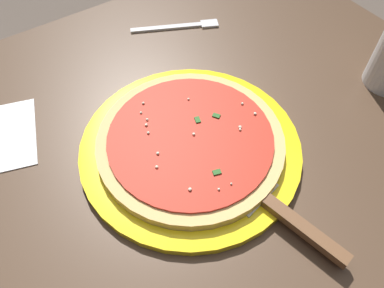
{
  "coord_description": "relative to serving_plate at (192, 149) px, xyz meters",
  "views": [
    {
      "loc": [
        -0.25,
        -0.29,
        1.25
      ],
      "look_at": [
        -0.06,
        -0.0,
        0.79
      ],
      "focal_mm": 34.59,
      "sensor_mm": 36.0,
      "label": 1
    }
  ],
  "objects": [
    {
      "name": "pizza",
      "position": [
        0.0,
        0.0,
        0.02
      ],
      "size": [
        0.29,
        0.29,
        0.02
      ],
      "color": "#DBB26B",
      "rests_on": "serving_plate"
    },
    {
      "name": "serving_plate",
      "position": [
        0.0,
        0.0,
        0.0
      ],
      "size": [
        0.35,
        0.35,
        0.01
      ],
      "primitive_type": "cylinder",
      "color": "yellow",
      "rests_on": "restaurant_table"
    },
    {
      "name": "fork",
      "position": [
        0.16,
        0.28,
        -0.0
      ],
      "size": [
        0.18,
        0.1,
        0.0
      ],
      "color": "silver",
      "rests_on": "restaurant_table"
    },
    {
      "name": "ground_plane",
      "position": [
        0.06,
        0.0,
        -0.78
      ],
      "size": [
        5.0,
        5.0,
        0.0
      ],
      "primitive_type": "plane",
      "color": "brown"
    },
    {
      "name": "restaurant_table",
      "position": [
        0.06,
        0.0,
        -0.15
      ],
      "size": [
        0.97,
        0.9,
        0.77
      ],
      "color": "black",
      "rests_on": "ground_plane"
    },
    {
      "name": "pizza_server",
      "position": [
        0.04,
        -0.16,
        0.01
      ],
      "size": [
        0.09,
        0.22,
        0.01
      ],
      "color": "silver",
      "rests_on": "serving_plate"
    }
  ]
}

